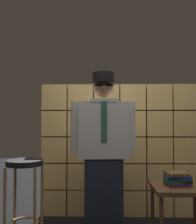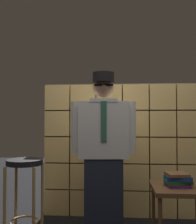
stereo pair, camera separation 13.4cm
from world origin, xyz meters
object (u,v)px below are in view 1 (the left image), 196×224
Objects in this scene: standing_person at (103,151)px; coffee_mug at (168,179)px; side_table at (179,193)px; book_stack at (178,179)px; bar_stool at (24,183)px.

standing_person is 13.33× the size of coffee_mug.
standing_person is 2.97× the size of side_table.
book_stack is (-0.02, -0.01, 0.14)m from side_table.
side_table is 2.20× the size of book_stack.
bar_stool is 1.45× the size of side_table.
book_stack reaches higher than side_table.
coffee_mug is at bearing 7.32° from bar_stool.
standing_person is at bearing 171.89° from coffee_mug.
book_stack reaches higher than coffee_mug.
standing_person is at bearing 19.96° from bar_stool.
side_table is 0.17m from coffee_mug.
book_stack is 0.10m from coffee_mug.
bar_stool reaches higher than book_stack.
coffee_mug is at bearing 144.30° from book_stack.
standing_person reaches higher than book_stack.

